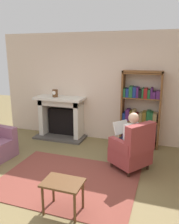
# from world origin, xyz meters

# --- Properties ---
(ground) EXTENTS (14.00, 14.00, 0.00)m
(ground) POSITION_xyz_m (0.00, 0.00, 0.00)
(ground) COLOR olive
(back_wall) EXTENTS (5.60, 0.10, 2.70)m
(back_wall) POSITION_xyz_m (0.00, 2.55, 1.35)
(back_wall) COLOR beige
(back_wall) RESTS_ON ground
(area_rug) EXTENTS (2.40, 1.80, 0.01)m
(area_rug) POSITION_xyz_m (0.00, 0.30, 0.01)
(area_rug) COLOR brown
(area_rug) RESTS_ON ground
(fireplace) EXTENTS (1.32, 0.64, 1.10)m
(fireplace) POSITION_xyz_m (-1.06, 2.30, 0.58)
(fireplace) COLOR #4C4742
(fireplace) RESTS_ON ground
(mantel_clock) EXTENTS (0.14, 0.14, 0.19)m
(mantel_clock) POSITION_xyz_m (-1.18, 2.20, 1.20)
(mantel_clock) COLOR brown
(mantel_clock) RESTS_ON fireplace
(bookshelf) EXTENTS (0.91, 0.32, 1.81)m
(bookshelf) POSITION_xyz_m (0.98, 2.33, 0.86)
(bookshelf) COLOR brown
(bookshelf) RESTS_ON ground
(armchair_reading) EXTENTS (0.88, 0.88, 0.97)m
(armchair_reading) POSITION_xyz_m (1.02, 1.08, 0.42)
(armchair_reading) COLOR #331E14
(armchair_reading) RESTS_ON ground
(seated_reader) EXTENTS (0.59, 0.56, 1.14)m
(seated_reader) POSITION_xyz_m (0.92, 1.15, 0.62)
(seated_reader) COLOR white
(seated_reader) RESTS_ON ground
(side_table) EXTENTS (0.56, 0.39, 0.48)m
(side_table) POSITION_xyz_m (0.28, -0.47, 0.40)
(side_table) COLOR brown
(side_table) RESTS_ON ground
(scattered_books) EXTENTS (0.71, 0.42, 0.04)m
(scattered_books) POSITION_xyz_m (-0.02, 0.19, 0.03)
(scattered_books) COLOR #334CA5
(scattered_books) RESTS_ON area_rug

